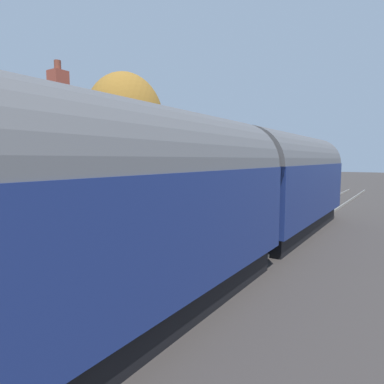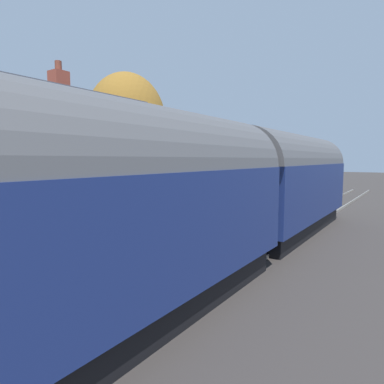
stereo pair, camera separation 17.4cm
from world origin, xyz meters
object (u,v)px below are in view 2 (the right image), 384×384
at_px(tree_far_right, 137,146).
at_px(planter_under_sign, 78,225).
at_px(station_building, 27,180).
at_px(planter_bench_left, 187,190).
at_px(planter_edge_far, 175,194).
at_px(tree_mid_background, 119,138).
at_px(train, 143,208).
at_px(bench_mid_platform, 208,196).
at_px(planter_corner_building, 200,194).
at_px(lamp_post_platform, 243,151).
at_px(planter_bench_right, 200,192).
at_px(station_sign_board, 262,177).
at_px(tree_distant, 127,121).
at_px(bench_near_building, 266,185).

bearing_deg(tree_far_right, planter_under_sign, -140.46).
distance_m(station_building, planter_bench_left, 9.50).
relative_size(planter_edge_far, tree_mid_background, 0.10).
bearing_deg(train, bench_mid_platform, 23.43).
height_order(train, station_building, station_building).
height_order(bench_mid_platform, tree_far_right, tree_far_right).
xyz_separation_m(bench_mid_platform, tree_mid_background, (5.37, 11.80, 3.49)).
height_order(planter_under_sign, tree_far_right, tree_far_right).
height_order(planter_under_sign, planter_corner_building, planter_under_sign).
relative_size(train, lamp_post_platform, 7.39).
relative_size(bench_mid_platform, planter_bench_right, 1.49).
bearing_deg(lamp_post_platform, station_building, 161.20).
relative_size(station_building, planter_edge_far, 10.34).
bearing_deg(station_sign_board, planter_edge_far, 141.02).
xyz_separation_m(planter_bench_left, tree_distant, (-0.65, 4.13, 4.13)).
distance_m(station_building, planter_bench_right, 8.76).
relative_size(bench_mid_platform, planter_under_sign, 1.48).
bearing_deg(planter_corner_building, planter_bench_right, -146.37).
xyz_separation_m(train, planter_bench_left, (10.54, 6.32, -0.75)).
distance_m(bench_near_building, tree_far_right, 14.66).
bearing_deg(tree_mid_background, bench_near_building, -79.63).
relative_size(planter_corner_building, lamp_post_platform, 0.19).
bearing_deg(bench_mid_platform, lamp_post_platform, -17.90).
xyz_separation_m(station_building, planter_under_sign, (-0.14, -2.86, -1.23)).
distance_m(bench_near_building, tree_distant, 10.03).
xyz_separation_m(planter_bench_right, planter_bench_left, (0.87, 1.47, -0.02)).
bearing_deg(tree_mid_background, planter_under_sign, -137.21).
xyz_separation_m(planter_corner_building, station_sign_board, (2.42, -2.78, 0.92)).
bearing_deg(train, lamp_post_platform, 15.31).
height_order(bench_near_building, station_sign_board, station_sign_board).
height_order(train, planter_corner_building, train).
height_order(bench_near_building, tree_mid_background, tree_mid_background).
xyz_separation_m(bench_mid_platform, station_sign_board, (4.60, -0.90, 0.71)).
height_order(planter_corner_building, station_sign_board, station_sign_board).
xyz_separation_m(planter_edge_far, tree_distant, (0.75, 4.31, 4.24)).
height_order(planter_corner_building, lamp_post_platform, lamp_post_platform).
height_order(planter_bench_right, planter_corner_building, planter_bench_right).
distance_m(planter_bench_right, tree_far_right, 16.05).
distance_m(train, station_sign_board, 13.53).
distance_m(planter_under_sign, planter_edge_far, 8.60).
height_order(station_building, planter_edge_far, station_building).
height_order(bench_mid_platform, planter_bench_left, planter_bench_left).
relative_size(planter_edge_far, tree_distant, 0.09).
bearing_deg(planter_bench_right, planter_under_sign, -171.01).
bearing_deg(tree_far_right, planter_edge_far, -128.36).
distance_m(train, planter_corner_building, 12.22).
distance_m(station_sign_board, tree_mid_background, 13.03).
bearing_deg(train, station_building, 80.13).
relative_size(station_building, bench_near_building, 5.36).
relative_size(tree_far_right, tree_mid_background, 0.92).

